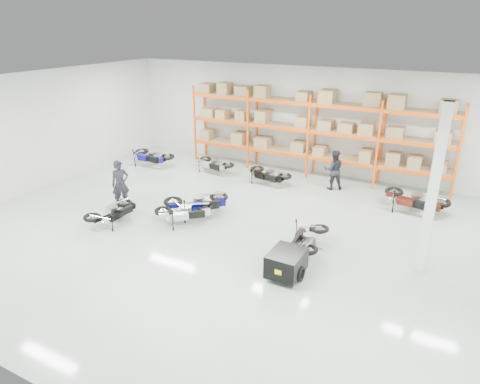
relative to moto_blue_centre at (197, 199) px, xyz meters
The scene contains 14 objects.
room 2.67m from the moto_blue_centre, 18.29° to the right, with size 18.00×18.00×18.00m.
pallet_rack 6.35m from the moto_blue_centre, 71.09° to the left, with size 11.28×0.98×3.62m.
structural_column 7.38m from the moto_blue_centre, ahead, with size 0.25×0.25×4.50m, color white.
moto_blue_centre is the anchor object (origin of this frame).
moto_silver_left 0.74m from the moto_blue_centre, 90.66° to the right, with size 0.74×1.67×1.02m, color silver, non-canonical shape.
moto_black_far_left 2.80m from the moto_blue_centre, 138.85° to the right, with size 0.73×1.64×1.00m, color black, non-canonical shape.
moto_touring_right 4.20m from the moto_blue_centre, ahead, with size 0.73×1.64×1.00m, color black, non-canonical shape.
trailer 4.70m from the moto_blue_centre, 27.74° to the right, with size 0.92×1.75×0.73m.
moto_back_a 6.06m from the moto_blue_centre, 144.01° to the left, with size 0.85×1.91×1.17m, color navy, non-canonical shape.
moto_back_b 4.52m from the moto_blue_centre, 114.58° to the left, with size 0.73×1.63×1.00m, color #A6AAAF, non-canonical shape.
moto_back_c 4.00m from the moto_blue_centre, 77.89° to the left, with size 0.75×1.68×1.03m, color black, non-canonical shape.
moto_back_d 7.51m from the moto_blue_centre, 29.89° to the left, with size 0.86×1.93×1.18m, color #46140E, non-canonical shape.
person_left 2.90m from the moto_blue_centre, 166.86° to the right, with size 0.63×0.41×1.71m, color black.
person_back 5.70m from the moto_blue_centre, 53.80° to the left, with size 0.77×0.60×1.59m, color black.
Camera 1 is at (5.60, -10.50, 6.18)m, focal length 32.00 mm.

